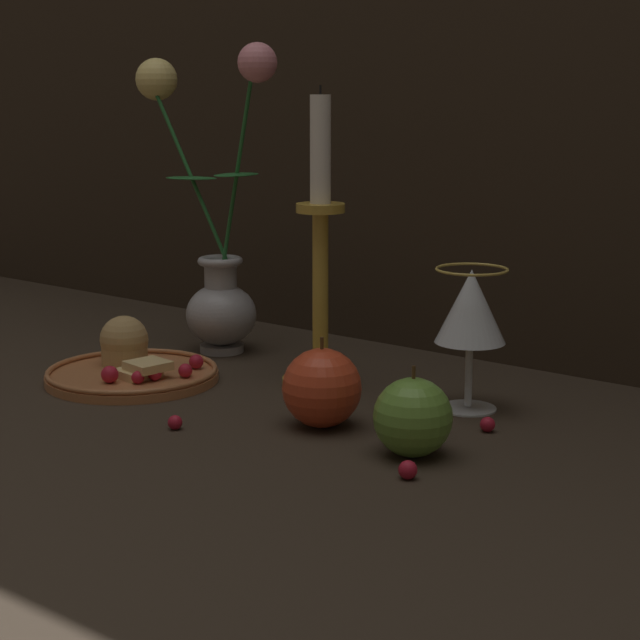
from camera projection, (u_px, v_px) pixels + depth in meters
ground_plane at (270, 403)px, 1.16m from camera, size 2.40×2.40×0.00m
vase at (214, 247)px, 1.37m from camera, size 0.23×0.09×0.39m
plate_with_pastries at (131, 365)px, 1.26m from camera, size 0.20×0.20×0.07m
wine_glass at (471, 311)px, 1.12m from camera, size 0.08×0.08×0.15m
candlestick at (324, 276)px, 1.20m from camera, size 0.09×0.09×0.34m
apple_beside_vase at (322, 388)px, 1.07m from camera, size 0.08×0.08×0.09m
apple_near_glass at (413, 417)px, 0.99m from camera, size 0.07×0.07×0.09m
berry_near_plate at (175, 422)px, 1.07m from camera, size 0.01×0.01×0.01m
berry_front_center at (408, 470)px, 0.93m from camera, size 0.02×0.02×0.02m
berry_by_glass_stem at (488, 424)px, 1.06m from camera, size 0.02×0.02×0.02m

